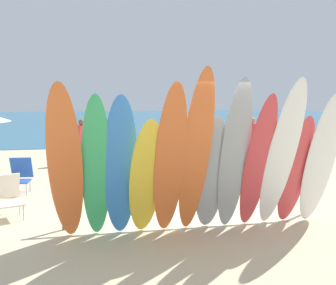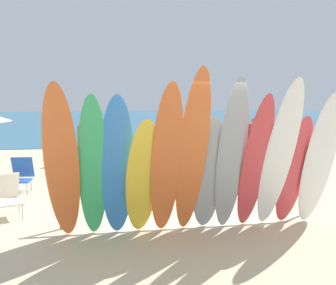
{
  "view_description": "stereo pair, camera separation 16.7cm",
  "coord_description": "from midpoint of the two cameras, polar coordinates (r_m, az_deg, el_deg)",
  "views": [
    {
      "loc": [
        -1.71,
        -6.63,
        2.3
      ],
      "look_at": [
        0.0,
        2.2,
        1.2
      ],
      "focal_mm": 41.15,
      "sensor_mm": 36.0,
      "label": 1
    },
    {
      "loc": [
        -1.54,
        -6.66,
        2.3
      ],
      "look_at": [
        0.0,
        2.2,
        1.2
      ],
      "focal_mm": 41.15,
      "sensor_mm": 36.0,
      "label": 2
    }
  ],
  "objects": [
    {
      "name": "ground",
      "position": [
        20.83,
        -6.41,
        0.61
      ],
      "size": [
        60.0,
        60.0,
        0.0
      ],
      "primitive_type": "plane",
      "color": "beige"
    },
    {
      "name": "ocean_water",
      "position": [
        37.17,
        -8.44,
        3.39
      ],
      "size": [
        60.0,
        40.0,
        0.02
      ],
      "primitive_type": "cube",
      "color": "teal",
      "rests_on": "ground"
    },
    {
      "name": "surfboard_rack",
      "position": [
        7.06,
        2.74,
        -7.27
      ],
      "size": [
        4.62,
        0.07,
        0.68
      ],
      "color": "brown",
      "rests_on": "ground"
    },
    {
      "name": "surfboard_orange_0",
      "position": [
        6.08,
        -15.78,
        -3.18
      ],
      "size": [
        0.6,
        0.89,
        2.51
      ],
      "primitive_type": "ellipsoid",
      "rotation": [
        0.31,
        0.0,
        -0.09
      ],
      "color": "orange",
      "rests_on": "ground"
    },
    {
      "name": "surfboard_green_1",
      "position": [
        6.14,
        -11.37,
        -3.77
      ],
      "size": [
        0.48,
        0.76,
        2.34
      ],
      "primitive_type": "ellipsoid",
      "rotation": [
        0.28,
        0.0,
        0.02
      ],
      "color": "#38B266",
      "rests_on": "ground"
    },
    {
      "name": "surfboard_blue_2",
      "position": [
        6.15,
        -7.82,
        -3.72
      ],
      "size": [
        0.55,
        0.72,
        2.33
      ],
      "primitive_type": "ellipsoid",
      "rotation": [
        0.27,
        0.0,
        0.01
      ],
      "color": "#337AD1",
      "rests_on": "ground"
    },
    {
      "name": "surfboard_yellow_3",
      "position": [
        6.18,
        -4.04,
        -5.33
      ],
      "size": [
        0.62,
        0.85,
        1.97
      ],
      "primitive_type": "ellipsoid",
      "rotation": [
        0.37,
        0.0,
        0.1
      ],
      "color": "yellow",
      "rests_on": "ground"
    },
    {
      "name": "surfboard_orange_4",
      "position": [
        6.06,
        -0.5,
        -2.91
      ],
      "size": [
        0.53,
        1.0,
        2.52
      ],
      "primitive_type": "ellipsoid",
      "rotation": [
        0.36,
        0.0,
        0.03
      ],
      "color": "orange",
      "rests_on": "ground"
    },
    {
      "name": "surfboard_orange_5",
      "position": [
        6.12,
        3.36,
        -1.81
      ],
      "size": [
        0.56,
        1.08,
        2.73
      ],
      "primitive_type": "ellipsoid",
      "rotation": [
        0.35,
        0.0,
        0.07
      ],
      "color": "orange",
      "rests_on": "ground"
    },
    {
      "name": "surfboard_grey_6",
      "position": [
        6.47,
        5.75,
        -4.72
      ],
      "size": [
        0.55,
        0.69,
        1.98
      ],
      "primitive_type": "ellipsoid",
      "rotation": [
        0.31,
        0.0,
        0.01
      ],
      "color": "#999EA3",
      "rests_on": "ground"
    },
    {
      "name": "surfboard_grey_7",
      "position": [
        6.38,
        9.04,
        -2.19
      ],
      "size": [
        0.49,
        0.89,
        2.59
      ],
      "primitive_type": "ellipsoid",
      "rotation": [
        0.31,
        0.0,
        -0.01
      ],
      "color": "#999EA3",
      "rests_on": "ground"
    },
    {
      "name": "surfboard_red_8",
      "position": [
        6.55,
        12.42,
        -3.08
      ],
      "size": [
        0.5,
        0.97,
        2.35
      ],
      "primitive_type": "ellipsoid",
      "rotation": [
        0.36,
        0.0,
        0.05
      ],
      "color": "#D13D42",
      "rests_on": "ground"
    },
    {
      "name": "surfboard_white_9",
      "position": [
        6.66,
        15.79,
        -1.93
      ],
      "size": [
        0.61,
        1.11,
        2.6
      ],
      "primitive_type": "ellipsoid",
      "rotation": [
        0.37,
        0.0,
        0.08
      ],
      "color": "white",
      "rests_on": "ground"
    },
    {
      "name": "surfboard_red_10",
      "position": [
        7.05,
        17.74,
        -4.04
      ],
      "size": [
        0.6,
        0.78,
        1.98
      ],
      "primitive_type": "ellipsoid",
      "rotation": [
        0.33,
        0.0,
        0.1
      ],
      "color": "#D13D42",
      "rests_on": "ground"
    },
    {
      "name": "surfboard_white_11",
      "position": [
        7.11,
        21.06,
        -2.48
      ],
      "size": [
        0.56,
        0.88,
        2.38
      ],
      "primitive_type": "ellipsoid",
      "rotation": [
        0.32,
        0.0,
        0.01
      ],
      "color": "white",
      "rests_on": "ground"
    },
    {
      "name": "beachgoer_photographing",
      "position": [
        12.03,
        9.24,
        0.21
      ],
      "size": [
        0.53,
        0.37,
        1.56
      ],
      "rotation": [
        0.0,
        0.0,
        3.65
      ],
      "color": "beige",
      "rests_on": "ground"
    },
    {
      "name": "beachgoer_midbeach",
      "position": [
        13.22,
        11.93,
        0.79
      ],
      "size": [
        0.6,
        0.25,
        1.57
      ],
      "rotation": [
        0.0,
        0.0,
        3.15
      ],
      "color": "#9E704C",
      "rests_on": "ground"
    },
    {
      "name": "beachgoer_near_rack",
      "position": [
        13.44,
        -13.01,
        0.67
      ],
      "size": [
        0.43,
        0.42,
        1.5
      ],
      "rotation": [
        0.0,
        0.0,
        0.77
      ],
      "color": "brown",
      "rests_on": "ground"
    },
    {
      "name": "beach_chair_red",
      "position": [
        7.99,
        -23.26,
        -7.14
      ],
      "size": [
        0.71,
        0.82,
        0.82
      ],
      "rotation": [
        0.0,
        0.0,
        0.36
      ],
      "color": "#B7B7BC",
      "rests_on": "ground"
    },
    {
      "name": "beach_chair_blue",
      "position": [
        9.88,
        -21.5,
        -4.41
      ],
      "size": [
        0.54,
        0.7,
        0.83
      ],
      "rotation": [
        0.0,
        0.0,
        -0.07
      ],
      "color": "#B7B7BC",
      "rests_on": "ground"
    },
    {
      "name": "distant_boat",
      "position": [
        22.24,
        13.85,
        1.16
      ],
      "size": [
        3.26,
        0.88,
        0.26
      ],
      "color": "teal",
      "rests_on": "ground"
    }
  ]
}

